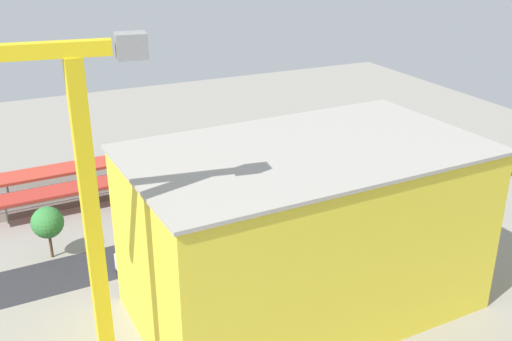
# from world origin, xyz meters

# --- Properties ---
(ground_plane) EXTENTS (171.68, 171.68, 0.00)m
(ground_plane) POSITION_xyz_m (0.00, 0.00, 0.00)
(ground_plane) COLOR gray
(ground_plane) RESTS_ON ground
(rail_bed) EXTENTS (107.82, 19.12, 0.01)m
(rail_bed) POSITION_xyz_m (0.00, -21.90, 0.00)
(rail_bed) COLOR #665E54
(rail_bed) RESTS_ON ground
(street_asphalt) EXTENTS (107.59, 13.64, 0.01)m
(street_asphalt) POSITION_xyz_m (0.00, 5.15, 0.00)
(street_asphalt) COLOR #2D2D33
(street_asphalt) RESTS_ON ground
(track_rails) EXTENTS (107.20, 12.69, 0.12)m
(track_rails) POSITION_xyz_m (0.00, -21.90, 0.18)
(track_rails) COLOR #9E9EA8
(track_rails) RESTS_ON ground
(platform_canopy_near) EXTENTS (61.54, 7.39, 4.09)m
(platform_canopy_near) POSITION_xyz_m (6.16, -13.54, 3.83)
(platform_canopy_near) COLOR #B73328
(platform_canopy_near) RESTS_ON ground
(platform_canopy_far) EXTENTS (47.48, 7.37, 4.62)m
(platform_canopy_far) POSITION_xyz_m (11.69, -20.86, 4.35)
(platform_canopy_far) COLOR #C63D2D
(platform_canopy_far) RESTS_ON ground
(locomotive) EXTENTS (15.63, 3.59, 5.28)m
(locomotive) POSITION_xyz_m (-11.94, -25.14, 1.88)
(locomotive) COLOR black
(locomotive) RESTS_ON ground
(passenger_coach) EXTENTS (17.82, 3.81, 5.78)m
(passenger_coach) POSITION_xyz_m (-35.09, -25.14, 3.02)
(passenger_coach) COLOR black
(passenger_coach) RESTS_ON ground
(parked_car_0) EXTENTS (4.88, 1.98, 1.83)m
(parked_car_0) POSITION_xyz_m (-26.17, 8.60, 0.81)
(parked_car_0) COLOR black
(parked_car_0) RESTS_ON ground
(parked_car_1) EXTENTS (4.78, 1.77, 1.74)m
(parked_car_1) POSITION_xyz_m (-19.40, 8.45, 0.78)
(parked_car_1) COLOR black
(parked_car_1) RESTS_ON ground
(parked_car_2) EXTENTS (4.34, 2.00, 1.73)m
(parked_car_2) POSITION_xyz_m (-13.12, 8.69, 0.78)
(parked_car_2) COLOR black
(parked_car_2) RESTS_ON ground
(parked_car_3) EXTENTS (4.65, 2.16, 1.69)m
(parked_car_3) POSITION_xyz_m (-6.04, 8.72, 0.76)
(parked_car_3) COLOR black
(parked_car_3) RESTS_ON ground
(parked_car_4) EXTENTS (4.22, 1.92, 1.72)m
(parked_car_4) POSITION_xyz_m (0.37, 9.08, 0.77)
(parked_car_4) COLOR black
(parked_car_4) RESTS_ON ground
(parked_car_5) EXTENTS (4.08, 1.88, 1.80)m
(parked_car_5) POSITION_xyz_m (6.84, 9.17, 0.80)
(parked_car_5) COLOR black
(parked_car_5) RESTS_ON ground
(parked_car_6) EXTENTS (4.47, 1.71, 1.55)m
(parked_car_6) POSITION_xyz_m (13.99, 9.03, 0.69)
(parked_car_6) COLOR black
(parked_car_6) RESTS_ON ground
(construction_building) EXTENTS (40.05, 24.16, 19.99)m
(construction_building) POSITION_xyz_m (2.74, 25.58, 9.99)
(construction_building) COLOR yellow
(construction_building) RESTS_ON ground
(construction_roof_slab) EXTENTS (40.68, 24.78, 0.40)m
(construction_roof_slab) POSITION_xyz_m (2.74, 25.58, 20.19)
(construction_roof_slab) COLOR #ADA89E
(construction_roof_slab) RESTS_ON construction_building
(tower_crane) EXTENTS (22.19, 4.89, 35.33)m
(tower_crane) POSITION_xyz_m (28.59, 31.45, 20.26)
(tower_crane) COLOR gray
(tower_crane) RESTS_ON ground
(box_truck_0) EXTENTS (8.88, 3.46, 3.40)m
(box_truck_0) POSITION_xyz_m (17.26, 9.24, 1.66)
(box_truck_0) COLOR black
(box_truck_0) RESTS_ON ground
(box_truck_1) EXTENTS (8.64, 3.33, 3.24)m
(box_truck_1) POSITION_xyz_m (12.01, 8.22, 1.60)
(box_truck_1) COLOR black
(box_truck_1) RESTS_ON ground
(box_truck_2) EXTENTS (9.29, 2.97, 3.34)m
(box_truck_2) POSITION_xyz_m (10.05, 9.31, 1.66)
(box_truck_2) COLOR black
(box_truck_2) RESTS_ON ground
(street_tree_0) EXTENTS (5.15, 5.15, 7.79)m
(street_tree_0) POSITION_xyz_m (-9.59, 0.85, 5.20)
(street_tree_0) COLOR brown
(street_tree_0) RESTS_ON ground
(street_tree_1) EXTENTS (4.40, 4.40, 7.62)m
(street_tree_1) POSITION_xyz_m (28.94, 1.04, 5.39)
(street_tree_1) COLOR brown
(street_tree_1) RESTS_ON ground
(street_tree_2) EXTENTS (4.88, 4.88, 7.50)m
(street_tree_2) POSITION_xyz_m (-20.42, -0.20, 5.04)
(street_tree_2) COLOR brown
(street_tree_2) RESTS_ON ground
(traffic_light) EXTENTS (0.50, 0.36, 6.21)m
(traffic_light) POSITION_xyz_m (-0.56, 9.43, 4.13)
(traffic_light) COLOR #333333
(traffic_light) RESTS_ON ground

